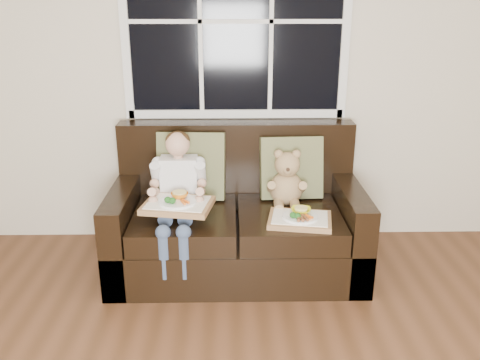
{
  "coord_description": "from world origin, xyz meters",
  "views": [
    {
      "loc": [
        -0.26,
        -1.25,
        1.79
      ],
      "look_at": [
        -0.2,
        1.85,
        0.69
      ],
      "focal_mm": 38.0,
      "sensor_mm": 36.0,
      "label": 1
    }
  ],
  "objects_px": {
    "child": "(178,186)",
    "tray_right": "(300,218)",
    "teddy_bear": "(287,182)",
    "tray_left": "(178,204)",
    "loveseat": "(237,223)"
  },
  "relations": [
    {
      "from": "child",
      "to": "teddy_bear",
      "type": "xyz_separation_m",
      "value": [
        0.73,
        0.13,
        -0.02
      ]
    },
    {
      "from": "teddy_bear",
      "to": "child",
      "type": "bearing_deg",
      "value": -166.93
    },
    {
      "from": "tray_left",
      "to": "tray_right",
      "type": "relative_size",
      "value": 1.08
    },
    {
      "from": "child",
      "to": "tray_right",
      "type": "distance_m",
      "value": 0.83
    },
    {
      "from": "loveseat",
      "to": "teddy_bear",
      "type": "bearing_deg",
      "value": 2.61
    },
    {
      "from": "tray_left",
      "to": "loveseat",
      "type": "bearing_deg",
      "value": 46.79
    },
    {
      "from": "loveseat",
      "to": "tray_left",
      "type": "xyz_separation_m",
      "value": [
        -0.38,
        -0.28,
        0.27
      ]
    },
    {
      "from": "teddy_bear",
      "to": "loveseat",
      "type": "bearing_deg",
      "value": -174.52
    },
    {
      "from": "loveseat",
      "to": "teddy_bear",
      "type": "distance_m",
      "value": 0.46
    },
    {
      "from": "loveseat",
      "to": "tray_right",
      "type": "distance_m",
      "value": 0.53
    },
    {
      "from": "child",
      "to": "tray_right",
      "type": "height_order",
      "value": "child"
    },
    {
      "from": "child",
      "to": "tray_right",
      "type": "relative_size",
      "value": 1.85
    },
    {
      "from": "tray_left",
      "to": "teddy_bear",
      "type": "bearing_deg",
      "value": 32.58
    },
    {
      "from": "loveseat",
      "to": "tray_left",
      "type": "distance_m",
      "value": 0.54
    },
    {
      "from": "child",
      "to": "tray_left",
      "type": "distance_m",
      "value": 0.17
    }
  ]
}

